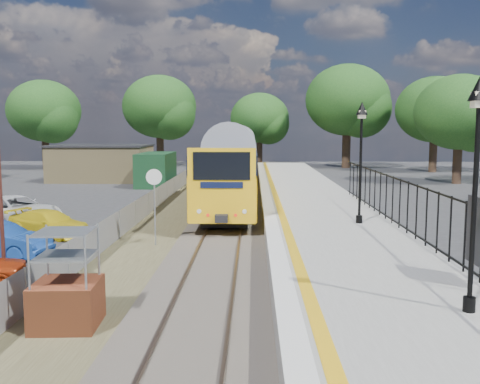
{
  "coord_description": "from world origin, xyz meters",
  "views": [
    {
      "loc": [
        1.25,
        -14.28,
        4.47
      ],
      "look_at": [
        0.72,
        6.7,
        2.0
      ],
      "focal_mm": 40.0,
      "sensor_mm": 36.0,
      "label": 1
    }
  ],
  "objects_px": {
    "victorian_lamp_south": "(478,138)",
    "brick_plinth": "(66,281)",
    "train": "(237,157)",
    "speed_sign": "(154,194)",
    "car_white": "(15,211)",
    "victorian_lamp_north": "(361,134)",
    "car_yellow": "(49,224)"
  },
  "relations": [
    {
      "from": "brick_plinth",
      "to": "car_yellow",
      "type": "distance_m",
      "value": 11.21
    },
    {
      "from": "victorian_lamp_south",
      "to": "victorian_lamp_north",
      "type": "distance_m",
      "value": 10.0
    },
    {
      "from": "victorian_lamp_north",
      "to": "brick_plinth",
      "type": "bearing_deg",
      "value": -133.19
    },
    {
      "from": "speed_sign",
      "to": "car_white",
      "type": "xyz_separation_m",
      "value": [
        -7.44,
        4.51,
        -1.37
      ]
    },
    {
      "from": "speed_sign",
      "to": "victorian_lamp_south",
      "type": "bearing_deg",
      "value": -61.54
    },
    {
      "from": "car_yellow",
      "to": "brick_plinth",
      "type": "bearing_deg",
      "value": -132.85
    },
    {
      "from": "car_yellow",
      "to": "victorian_lamp_north",
      "type": "bearing_deg",
      "value": -72.84
    },
    {
      "from": "car_yellow",
      "to": "car_white",
      "type": "xyz_separation_m",
      "value": [
        -2.63,
        2.66,
        0.13
      ]
    },
    {
      "from": "train",
      "to": "car_white",
      "type": "distance_m",
      "value": 19.64
    },
    {
      "from": "train",
      "to": "car_white",
      "type": "bearing_deg",
      "value": -120.52
    },
    {
      "from": "victorian_lamp_north",
      "to": "car_white",
      "type": "relative_size",
      "value": 0.94
    },
    {
      "from": "brick_plinth",
      "to": "car_white",
      "type": "bearing_deg",
      "value": 118.39
    },
    {
      "from": "car_yellow",
      "to": "car_white",
      "type": "relative_size",
      "value": 0.77
    },
    {
      "from": "car_yellow",
      "to": "car_white",
      "type": "bearing_deg",
      "value": 68.85
    },
    {
      "from": "victorian_lamp_south",
      "to": "train",
      "type": "xyz_separation_m",
      "value": [
        -5.5,
        31.07,
        -1.96
      ]
    },
    {
      "from": "speed_sign",
      "to": "car_white",
      "type": "distance_m",
      "value": 8.81
    },
    {
      "from": "victorian_lamp_south",
      "to": "speed_sign",
      "type": "distance_m",
      "value": 12.77
    },
    {
      "from": "train",
      "to": "brick_plinth",
      "type": "distance_m",
      "value": 30.0
    },
    {
      "from": "brick_plinth",
      "to": "speed_sign",
      "type": "height_order",
      "value": "speed_sign"
    },
    {
      "from": "train",
      "to": "victorian_lamp_south",
      "type": "bearing_deg",
      "value": -79.96
    },
    {
      "from": "train",
      "to": "car_yellow",
      "type": "distance_m",
      "value": 20.92
    },
    {
      "from": "car_yellow",
      "to": "victorian_lamp_south",
      "type": "bearing_deg",
      "value": -107.89
    },
    {
      "from": "victorian_lamp_south",
      "to": "victorian_lamp_north",
      "type": "relative_size",
      "value": 1.0
    },
    {
      "from": "victorian_lamp_north",
      "to": "train",
      "type": "height_order",
      "value": "victorian_lamp_north"
    },
    {
      "from": "car_yellow",
      "to": "car_white",
      "type": "height_order",
      "value": "car_white"
    },
    {
      "from": "victorian_lamp_south",
      "to": "brick_plinth",
      "type": "xyz_separation_m",
      "value": [
        -8.43,
        1.23,
        -3.21
      ]
    },
    {
      "from": "victorian_lamp_south",
      "to": "victorian_lamp_north",
      "type": "xyz_separation_m",
      "value": [
        -0.2,
        10.0,
        0.0
      ]
    },
    {
      "from": "brick_plinth",
      "to": "car_white",
      "type": "xyz_separation_m",
      "value": [
        -7.01,
        12.97,
        -0.41
      ]
    },
    {
      "from": "speed_sign",
      "to": "car_yellow",
      "type": "relative_size",
      "value": 0.79
    },
    {
      "from": "victorian_lamp_south",
      "to": "speed_sign",
      "type": "height_order",
      "value": "victorian_lamp_south"
    },
    {
      "from": "victorian_lamp_north",
      "to": "train",
      "type": "relative_size",
      "value": 0.11
    },
    {
      "from": "victorian_lamp_south",
      "to": "brick_plinth",
      "type": "relative_size",
      "value": 2.02
    }
  ]
}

